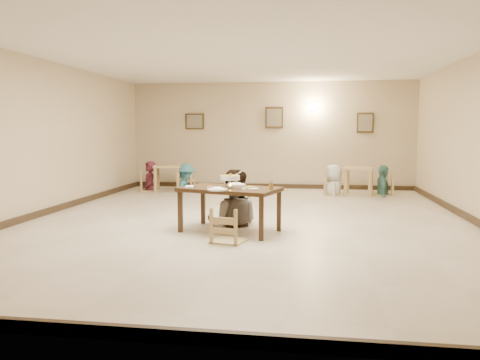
% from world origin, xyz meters
% --- Properties ---
extents(floor, '(10.00, 10.00, 0.00)m').
position_xyz_m(floor, '(0.00, 0.00, 0.00)').
color(floor, beige).
rests_on(floor, ground).
extents(ceiling, '(10.00, 10.00, 0.00)m').
position_xyz_m(ceiling, '(0.00, 0.00, 3.00)').
color(ceiling, silver).
rests_on(ceiling, wall_back).
extents(wall_back, '(10.00, 0.00, 10.00)m').
position_xyz_m(wall_back, '(0.00, 5.00, 1.50)').
color(wall_back, '#C5AF8F').
rests_on(wall_back, floor).
extents(wall_front, '(10.00, 0.00, 10.00)m').
position_xyz_m(wall_front, '(0.00, -5.00, 1.50)').
color(wall_front, '#C5AF8F').
rests_on(wall_front, floor).
extents(wall_left, '(0.00, 10.00, 10.00)m').
position_xyz_m(wall_left, '(-4.00, 0.00, 1.50)').
color(wall_left, '#C5AF8F').
rests_on(wall_left, floor).
extents(baseboard_back, '(8.00, 0.06, 0.12)m').
position_xyz_m(baseboard_back, '(0.00, 4.97, 0.06)').
color(baseboard_back, '#302215').
rests_on(baseboard_back, floor).
extents(baseboard_front, '(8.00, 0.06, 0.12)m').
position_xyz_m(baseboard_front, '(0.00, -4.97, 0.06)').
color(baseboard_front, '#302215').
rests_on(baseboard_front, floor).
extents(baseboard_left, '(0.06, 10.00, 0.12)m').
position_xyz_m(baseboard_left, '(-3.97, 0.00, 0.06)').
color(baseboard_left, '#302215').
rests_on(baseboard_left, floor).
extents(baseboard_right, '(0.06, 10.00, 0.12)m').
position_xyz_m(baseboard_right, '(3.97, 0.00, 0.06)').
color(baseboard_right, '#302215').
rests_on(baseboard_right, floor).
extents(picture_a, '(0.55, 0.04, 0.45)m').
position_xyz_m(picture_a, '(-2.20, 4.96, 1.90)').
color(picture_a, '#3B2B13').
rests_on(picture_a, wall_back).
extents(picture_b, '(0.50, 0.04, 0.60)m').
position_xyz_m(picture_b, '(0.10, 4.96, 2.00)').
color(picture_b, '#3B2B13').
rests_on(picture_b, wall_back).
extents(picture_c, '(0.45, 0.04, 0.55)m').
position_xyz_m(picture_c, '(2.60, 4.96, 1.85)').
color(picture_c, '#3B2B13').
rests_on(picture_c, wall_back).
extents(wall_sconce, '(0.16, 0.05, 0.22)m').
position_xyz_m(wall_sconce, '(1.20, 4.96, 2.30)').
color(wall_sconce, '#FFD88C').
rests_on(wall_sconce, wall_back).
extents(main_table, '(1.72, 1.27, 0.72)m').
position_xyz_m(main_table, '(-0.17, -0.94, 0.64)').
color(main_table, '#3B2514').
rests_on(main_table, floor).
extents(chair_far, '(0.45, 0.45, 0.95)m').
position_xyz_m(chair_far, '(-0.20, -0.26, 0.47)').
color(chair_far, tan).
rests_on(chair_far, floor).
extents(chair_near, '(0.46, 0.46, 0.97)m').
position_xyz_m(chair_near, '(-0.07, -1.63, 0.49)').
color(chair_near, tan).
rests_on(chair_near, floor).
extents(main_diner, '(0.99, 0.80, 1.93)m').
position_xyz_m(main_diner, '(-0.22, -0.35, 0.96)').
color(main_diner, gray).
rests_on(main_diner, floor).
extents(curry_warmer, '(0.35, 0.31, 0.28)m').
position_xyz_m(curry_warmer, '(-0.16, -0.99, 0.88)').
color(curry_warmer, silver).
rests_on(curry_warmer, main_table).
extents(rice_plate_far, '(0.32, 0.32, 0.07)m').
position_xyz_m(rice_plate_far, '(-0.12, -0.62, 0.74)').
color(rice_plate_far, white).
rests_on(rice_plate_far, main_table).
extents(rice_plate_near, '(0.31, 0.31, 0.07)m').
position_xyz_m(rice_plate_near, '(-0.31, -1.31, 0.74)').
color(rice_plate_near, white).
rests_on(rice_plate_near, main_table).
extents(fried_plate, '(0.26, 0.26, 0.06)m').
position_xyz_m(fried_plate, '(0.19, -1.17, 0.74)').
color(fried_plate, white).
rests_on(fried_plate, main_table).
extents(chili_dish, '(0.11, 0.11, 0.02)m').
position_xyz_m(chili_dish, '(-0.49, -0.95, 0.73)').
color(chili_dish, white).
rests_on(chili_dish, main_table).
extents(napkin_cutlery, '(0.16, 0.25, 0.03)m').
position_xyz_m(napkin_cutlery, '(-0.81, -1.06, 0.73)').
color(napkin_cutlery, white).
rests_on(napkin_cutlery, main_table).
extents(drink_glass, '(0.07, 0.07, 0.14)m').
position_xyz_m(drink_glass, '(0.50, -1.09, 0.79)').
color(drink_glass, white).
rests_on(drink_glass, main_table).
extents(bg_table_left, '(0.86, 0.86, 0.71)m').
position_xyz_m(bg_table_left, '(-2.69, 3.84, 0.58)').
color(bg_table_left, tan).
rests_on(bg_table_left, floor).
extents(bg_table_right, '(0.83, 0.83, 0.71)m').
position_xyz_m(bg_table_right, '(2.34, 3.79, 0.58)').
color(bg_table_right, tan).
rests_on(bg_table_right, floor).
extents(bg_chair_ll, '(0.48, 0.48, 1.02)m').
position_xyz_m(bg_chair_ll, '(-3.21, 3.85, 0.51)').
color(bg_chair_ll, tan).
rests_on(bg_chair_ll, floor).
extents(bg_chair_lr, '(0.41, 0.41, 0.87)m').
position_xyz_m(bg_chair_lr, '(-2.16, 3.80, 0.43)').
color(bg_chair_lr, tan).
rests_on(bg_chair_lr, floor).
extents(bg_chair_rl, '(0.50, 0.50, 1.08)m').
position_xyz_m(bg_chair_rl, '(1.73, 3.80, 0.54)').
color(bg_chair_rl, tan).
rests_on(bg_chair_rl, floor).
extents(bg_chair_rr, '(0.50, 0.50, 1.06)m').
position_xyz_m(bg_chair_rr, '(2.95, 3.86, 0.53)').
color(bg_chair_rr, tan).
rests_on(bg_chair_rr, floor).
extents(bg_diner_a, '(0.60, 0.70, 1.61)m').
position_xyz_m(bg_diner_a, '(-3.21, 3.85, 0.81)').
color(bg_diner_a, '#521A2C').
rests_on(bg_diner_a, floor).
extents(bg_diner_b, '(0.62, 1.02, 1.52)m').
position_xyz_m(bg_diner_b, '(-2.16, 3.80, 0.76)').
color(bg_diner_b, teal).
rests_on(bg_diner_b, floor).
extents(bg_diner_c, '(0.51, 0.76, 1.54)m').
position_xyz_m(bg_diner_c, '(1.73, 3.80, 0.77)').
color(bg_diner_c, silver).
rests_on(bg_diner_c, floor).
extents(bg_diner_d, '(0.46, 0.94, 1.55)m').
position_xyz_m(bg_diner_d, '(2.95, 3.86, 0.77)').
color(bg_diner_d, '#4E8A7C').
rests_on(bg_diner_d, floor).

